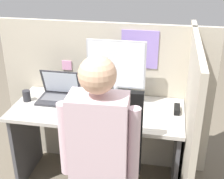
{
  "coord_description": "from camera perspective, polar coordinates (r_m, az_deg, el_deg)",
  "views": [
    {
      "loc": [
        0.53,
        -1.85,
        1.94
      ],
      "look_at": [
        0.15,
        0.15,
        0.99
      ],
      "focal_mm": 50.0,
      "sensor_mm": 36.0,
      "label": 1
    }
  ],
  "objects": [
    {
      "name": "carrot_toy",
      "position": [
        2.37,
        -1.49,
        -4.89
      ],
      "size": [
        0.04,
        0.12,
        0.04
      ],
      "color": "orange",
      "rests_on": "desk"
    },
    {
      "name": "office_chair",
      "position": [
        2.14,
        -1.42,
        -15.26
      ],
      "size": [
        0.52,
        0.56,
        1.11
      ],
      "color": "black",
      "rests_on": "ground"
    },
    {
      "name": "stapler",
      "position": [
        2.51,
        11.8,
        -3.56
      ],
      "size": [
        0.05,
        0.13,
        0.05
      ],
      "color": "black",
      "rests_on": "desk"
    },
    {
      "name": "mouse",
      "position": [
        2.49,
        -4.71,
        -3.49
      ],
      "size": [
        0.07,
        0.05,
        0.03
      ],
      "color": "gray",
      "rests_on": "desk"
    },
    {
      "name": "laptop",
      "position": [
        2.68,
        -9.6,
        -0.88
      ],
      "size": [
        0.34,
        0.24,
        0.25
      ],
      "color": "#2D2D33",
      "rests_on": "desk"
    },
    {
      "name": "paper_box",
      "position": [
        2.6,
        0.7,
        -1.75
      ],
      "size": [
        0.34,
        0.24,
        0.06
      ],
      "color": "#236BAD",
      "rests_on": "desk"
    },
    {
      "name": "cubicle_panel_back",
      "position": [
        2.83,
        -1.13,
        -1.35
      ],
      "size": [
        1.88,
        0.05,
        1.37
      ],
      "color": "#B7AD99",
      "rests_on": "ground"
    },
    {
      "name": "desk",
      "position": [
        2.62,
        -2.63,
        -7.08
      ],
      "size": [
        1.38,
        0.6,
        0.74
      ],
      "color": "beige",
      "rests_on": "ground"
    },
    {
      "name": "person",
      "position": [
        1.85,
        -2.8,
        -12.04
      ],
      "size": [
        0.48,
        0.42,
        1.43
      ],
      "color": "brown",
      "rests_on": "ground"
    },
    {
      "name": "cubicle_panel_right",
      "position": [
        2.45,
        13.65,
        -6.73
      ],
      "size": [
        0.04,
        1.22,
        1.37
      ],
      "color": "#B7AD99",
      "rests_on": "ground"
    },
    {
      "name": "monitor",
      "position": [
        2.49,
        0.75,
        3.91
      ],
      "size": [
        0.47,
        0.23,
        0.47
      ],
      "color": "#B2B2B7",
      "rests_on": "paper_box"
    },
    {
      "name": "pen_cup",
      "position": [
        2.72,
        -15.35,
        -1.11
      ],
      "size": [
        0.06,
        0.06,
        0.09
      ],
      "color": "#28282D",
      "rests_on": "desk"
    }
  ]
}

